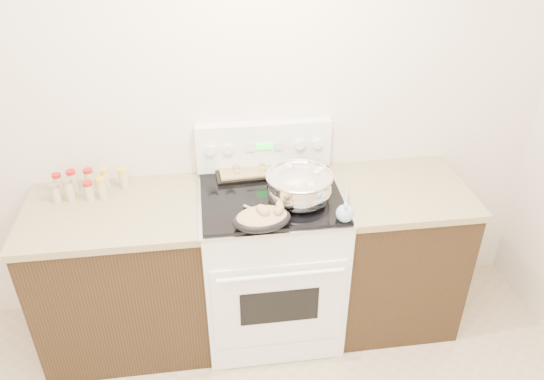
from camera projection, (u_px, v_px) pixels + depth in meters
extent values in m
cube|color=silver|center=(198.00, 101.00, 2.86)|extent=(4.00, 0.05, 2.70)
cube|color=black|center=(126.00, 279.00, 3.00)|extent=(0.90, 0.64, 0.88)
cube|color=brown|center=(113.00, 212.00, 2.75)|extent=(0.93, 0.67, 0.04)
cube|color=black|center=(391.00, 255.00, 3.18)|extent=(0.70, 0.64, 0.88)
cube|color=brown|center=(401.00, 190.00, 2.94)|extent=(0.73, 0.67, 0.04)
cube|color=white|center=(271.00, 264.00, 3.08)|extent=(0.76, 0.66, 0.92)
cube|color=white|center=(279.00, 306.00, 2.80)|extent=(0.70, 0.01, 0.55)
cube|color=black|center=(280.00, 307.00, 2.79)|extent=(0.42, 0.01, 0.22)
cylinder|color=white|center=(281.00, 275.00, 2.63)|extent=(0.65, 0.02, 0.02)
cube|color=white|center=(279.00, 354.00, 3.00)|extent=(0.70, 0.01, 0.14)
cube|color=silver|center=(271.00, 197.00, 2.83)|extent=(0.78, 0.68, 0.01)
cube|color=black|center=(271.00, 195.00, 2.82)|extent=(0.74, 0.64, 0.01)
cube|color=white|center=(264.00, 145.00, 2.99)|extent=(0.76, 0.07, 0.28)
cylinder|color=white|center=(211.00, 150.00, 2.91)|extent=(0.06, 0.02, 0.06)
cylinder|color=white|center=(229.00, 149.00, 2.92)|extent=(0.06, 0.02, 0.06)
cylinder|color=white|center=(300.00, 145.00, 2.97)|extent=(0.06, 0.02, 0.06)
cylinder|color=white|center=(318.00, 144.00, 2.98)|extent=(0.06, 0.02, 0.06)
cube|color=#19E533|center=(265.00, 147.00, 2.95)|extent=(0.09, 0.00, 0.04)
cube|color=silver|center=(250.00, 148.00, 2.94)|extent=(0.05, 0.00, 0.05)
cube|color=silver|center=(279.00, 146.00, 2.96)|extent=(0.05, 0.00, 0.05)
ellipsoid|color=silver|center=(299.00, 189.00, 2.73)|extent=(0.37, 0.37, 0.20)
cylinder|color=silver|center=(299.00, 199.00, 2.76)|extent=(0.19, 0.19, 0.01)
torus|color=silver|center=(300.00, 176.00, 2.69)|extent=(0.35, 0.35, 0.02)
cylinder|color=silver|center=(299.00, 186.00, 2.72)|extent=(0.32, 0.32, 0.11)
cylinder|color=brown|center=(299.00, 178.00, 2.69)|extent=(0.30, 0.30, 0.00)
cube|color=beige|center=(320.00, 170.00, 2.75)|extent=(0.04, 0.04, 0.03)
cube|color=beige|center=(309.00, 175.00, 2.70)|extent=(0.03, 0.03, 0.02)
cube|color=beige|center=(290.00, 168.00, 2.77)|extent=(0.03, 0.03, 0.02)
cube|color=beige|center=(288.00, 178.00, 2.68)|extent=(0.04, 0.04, 0.02)
cube|color=beige|center=(305.00, 174.00, 2.71)|extent=(0.02, 0.02, 0.02)
cube|color=beige|center=(288.00, 166.00, 2.79)|extent=(0.04, 0.04, 0.03)
cube|color=beige|center=(311.00, 186.00, 2.61)|extent=(0.03, 0.03, 0.03)
cube|color=beige|center=(316.00, 174.00, 2.72)|extent=(0.04, 0.04, 0.03)
cube|color=beige|center=(305.00, 177.00, 2.69)|extent=(0.02, 0.02, 0.02)
cube|color=beige|center=(299.00, 183.00, 2.64)|extent=(0.03, 0.03, 0.02)
cube|color=beige|center=(310.00, 175.00, 2.71)|extent=(0.02, 0.02, 0.02)
ellipsoid|color=black|center=(262.00, 219.00, 2.55)|extent=(0.31, 0.24, 0.08)
ellipsoid|color=tan|center=(262.00, 217.00, 2.55)|extent=(0.28, 0.22, 0.06)
sphere|color=tan|center=(279.00, 204.00, 2.57)|extent=(0.04, 0.04, 0.04)
sphere|color=tan|center=(260.00, 209.00, 2.54)|extent=(0.05, 0.05, 0.05)
sphere|color=tan|center=(279.00, 211.00, 2.54)|extent=(0.04, 0.04, 0.04)
sphere|color=tan|center=(278.00, 212.00, 2.52)|extent=(0.04, 0.04, 0.04)
sphere|color=tan|center=(278.00, 212.00, 2.52)|extent=(0.04, 0.04, 0.04)
sphere|color=tan|center=(265.00, 212.00, 2.52)|extent=(0.05, 0.05, 0.05)
sphere|color=tan|center=(280.00, 208.00, 2.55)|extent=(0.04, 0.04, 0.04)
sphere|color=tan|center=(262.00, 210.00, 2.53)|extent=(0.05, 0.05, 0.05)
cube|color=black|center=(254.00, 167.00, 3.04)|extent=(0.47, 0.34, 0.02)
cube|color=tan|center=(254.00, 166.00, 3.04)|extent=(0.42, 0.29, 0.02)
sphere|color=tan|center=(262.00, 164.00, 3.02)|extent=(0.04, 0.04, 0.04)
sphere|color=tan|center=(237.00, 172.00, 2.95)|extent=(0.03, 0.03, 0.03)
sphere|color=tan|center=(230.00, 163.00, 3.03)|extent=(0.03, 0.03, 0.03)
sphere|color=tan|center=(236.00, 168.00, 2.99)|extent=(0.04, 0.04, 0.04)
sphere|color=tan|center=(262.00, 170.00, 2.97)|extent=(0.04, 0.04, 0.04)
sphere|color=tan|center=(227.00, 164.00, 3.03)|extent=(0.03, 0.03, 0.03)
sphere|color=tan|center=(280.00, 154.00, 3.13)|extent=(0.04, 0.04, 0.04)
sphere|color=tan|center=(283.00, 168.00, 2.99)|extent=(0.04, 0.04, 0.04)
sphere|color=tan|center=(228.00, 159.00, 3.08)|extent=(0.04, 0.04, 0.04)
sphere|color=tan|center=(283.00, 170.00, 2.96)|extent=(0.04, 0.04, 0.04)
cylinder|color=tan|center=(263.00, 213.00, 2.65)|extent=(0.19, 0.18, 0.01)
sphere|color=tan|center=(249.00, 223.00, 2.58)|extent=(0.04, 0.04, 0.04)
sphere|color=#80A7C0|center=(345.00, 214.00, 2.60)|extent=(0.09, 0.09, 0.09)
cylinder|color=#80A7C0|center=(346.00, 197.00, 2.68)|extent=(0.10, 0.28, 0.08)
cylinder|color=#BFB28C|center=(58.00, 184.00, 2.86)|extent=(0.04, 0.04, 0.09)
cylinder|color=#B21414|center=(56.00, 175.00, 2.83)|extent=(0.05, 0.05, 0.02)
cylinder|color=#BFB28C|center=(73.00, 182.00, 2.86)|extent=(0.05, 0.05, 0.11)
cylinder|color=#B21414|center=(70.00, 172.00, 2.83)|extent=(0.05, 0.05, 0.02)
cylinder|color=#BFB28C|center=(90.00, 181.00, 2.88)|extent=(0.05, 0.05, 0.11)
cylinder|color=#B21414|center=(88.00, 171.00, 2.84)|extent=(0.05, 0.05, 0.02)
cylinder|color=#BFB28C|center=(106.00, 181.00, 2.87)|extent=(0.04, 0.04, 0.11)
cylinder|color=gold|center=(104.00, 170.00, 2.84)|extent=(0.04, 0.04, 0.02)
cylinder|color=#BFB28C|center=(124.00, 180.00, 2.89)|extent=(0.05, 0.05, 0.10)
cylinder|color=gold|center=(122.00, 170.00, 2.86)|extent=(0.05, 0.05, 0.02)
cylinder|color=#BFB28C|center=(56.00, 195.00, 2.78)|extent=(0.04, 0.04, 0.09)
cylinder|color=#B2B2B7|center=(54.00, 186.00, 2.75)|extent=(0.04, 0.04, 0.02)
cylinder|color=#BFB28C|center=(70.00, 191.00, 2.79)|extent=(0.05, 0.05, 0.11)
cylinder|color=#B2B2B7|center=(67.00, 181.00, 2.75)|extent=(0.05, 0.05, 0.02)
cylinder|color=#BFB28C|center=(89.00, 192.00, 2.79)|extent=(0.05, 0.05, 0.09)
cylinder|color=#B21414|center=(87.00, 183.00, 2.76)|extent=(0.05, 0.05, 0.02)
cylinder|color=#BFB28C|center=(102.00, 190.00, 2.80)|extent=(0.04, 0.04, 0.11)
cylinder|color=gold|center=(100.00, 180.00, 2.77)|extent=(0.05, 0.05, 0.02)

